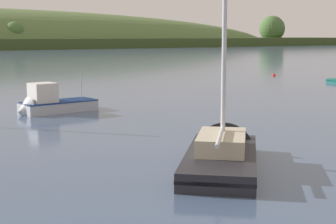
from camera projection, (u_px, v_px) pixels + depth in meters
sailboat_far_left at (223, 156)px, 23.39m from camera, size 8.06×8.50×13.70m
fishing_boat_moored at (50, 105)px, 38.51m from camera, size 6.36×3.05×3.81m
mooring_buoy_off_fishing_boat at (274, 76)px, 73.54m from camera, size 0.58×0.58×0.66m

